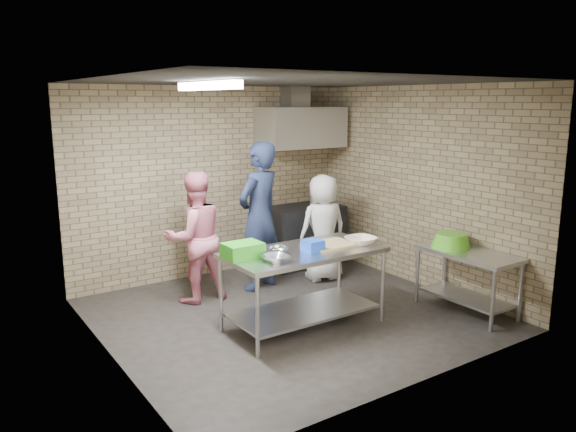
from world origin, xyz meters
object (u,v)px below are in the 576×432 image
(stove, at_px, (302,235))
(woman_pink, at_px, (195,237))
(prep_table, at_px, (303,288))
(side_counter, at_px, (467,282))
(man_navy, at_px, (259,216))
(green_crate, at_px, (243,250))
(bottle_green, at_px, (317,132))
(green_basin, at_px, (451,240))
(woman_white, at_px, (323,228))
(bottle_red, at_px, (297,131))
(blue_tub, at_px, (313,246))

(stove, distance_m, woman_pink, 2.18)
(prep_table, bearing_deg, woman_pink, 114.18)
(side_counter, xyz_separation_m, man_navy, (-1.60, 2.13, 0.62))
(green_crate, bearing_deg, side_counter, -18.48)
(bottle_green, relative_size, woman_pink, 0.09)
(prep_table, bearing_deg, green_crate, 170.27)
(man_navy, bearing_deg, green_crate, 32.73)
(green_basin, distance_m, woman_pink, 3.15)
(woman_white, bearing_deg, bottle_red, -97.62)
(side_counter, xyz_separation_m, stove, (-0.45, 2.75, 0.08))
(green_crate, bearing_deg, green_basin, -13.43)
(stove, relative_size, bottle_green, 8.00)
(green_crate, distance_m, bottle_green, 3.50)
(stove, bearing_deg, bottle_red, 78.23)
(green_crate, distance_m, blue_tub, 0.78)
(man_navy, bearing_deg, green_basin, 110.04)
(prep_table, height_order, bottle_green, bottle_green)
(woman_pink, xyz_separation_m, woman_white, (1.85, -0.22, -0.07))
(stove, bearing_deg, green_crate, -138.27)
(prep_table, height_order, woman_pink, woman_pink)
(green_crate, height_order, bottle_red, bottle_red)
(bottle_green, bearing_deg, prep_table, -129.72)
(blue_tub, xyz_separation_m, woman_white, (1.16, 1.32, -0.20))
(stove, bearing_deg, blue_tub, -122.99)
(side_counter, distance_m, man_navy, 2.73)
(green_crate, xyz_separation_m, bottle_red, (2.17, 2.13, 1.07))
(green_crate, xyz_separation_m, woman_white, (1.91, 1.10, -0.21))
(prep_table, height_order, bottle_red, bottle_red)
(prep_table, bearing_deg, bottle_red, 56.85)
(man_navy, distance_m, woman_pink, 0.93)
(green_crate, distance_m, bottle_red, 3.22)
(stove, relative_size, woman_pink, 0.73)
(bottle_red, bearing_deg, stove, -101.77)
(side_counter, height_order, woman_white, woman_white)
(prep_table, xyz_separation_m, woman_pink, (-0.64, 1.43, 0.38))
(bottle_red, bearing_deg, blue_tub, -121.13)
(blue_tub, bearing_deg, stove, 57.01)
(green_crate, bearing_deg, woman_pink, 87.56)
(side_counter, bearing_deg, blue_tub, 160.66)
(green_basin, height_order, bottle_green, bottle_green)
(green_crate, bearing_deg, prep_table, -9.73)
(side_counter, xyz_separation_m, bottle_red, (-0.40, 2.99, 1.65))
(bottle_green, height_order, man_navy, bottle_green)
(man_navy, xyz_separation_m, woman_pink, (-0.92, 0.04, -0.17))
(bottle_red, distance_m, woman_white, 1.67)
(blue_tub, relative_size, woman_white, 0.13)
(green_basin, bearing_deg, prep_table, 165.20)
(blue_tub, height_order, woman_white, woman_white)
(woman_pink, bearing_deg, side_counter, 140.54)
(side_counter, distance_m, bottle_red, 3.44)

